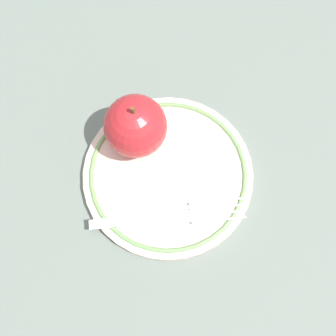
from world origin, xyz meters
TOP-DOWN VIEW (x-y plane):
  - ground_plane at (0.00, 0.00)m, footprint 2.00×2.00m
  - plate at (0.02, -0.02)m, footprint 0.22×0.22m
  - apple_red_whole at (0.07, 0.01)m, footprint 0.08×0.08m
  - fork at (-0.04, -0.00)m, footprint 0.03×0.19m

SIDE VIEW (x-z plane):
  - ground_plane at x=0.00m, z-range 0.00..0.00m
  - plate at x=0.02m, z-range 0.00..0.01m
  - fork at x=-0.04m, z-range 0.01..0.02m
  - apple_red_whole at x=0.07m, z-range 0.01..0.10m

